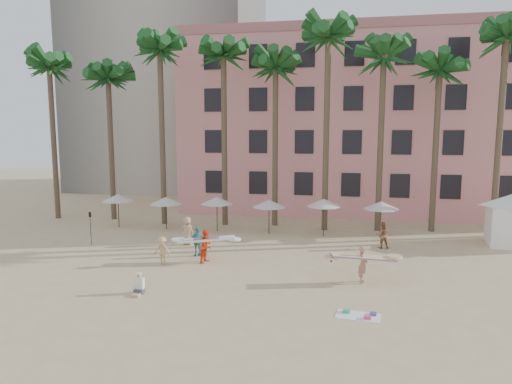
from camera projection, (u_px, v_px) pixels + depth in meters
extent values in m
plane|color=#D1B789|center=(249.00, 293.00, 21.50)|extent=(120.00, 120.00, 0.00)
cube|color=pink|center=(372.00, 126.00, 44.45)|extent=(35.00, 14.00, 16.00)
cylinder|color=brown|center=(54.00, 143.00, 38.85)|extent=(0.44, 0.44, 13.00)
cylinder|color=brown|center=(111.00, 149.00, 38.49)|extent=(0.44, 0.44, 12.00)
cylinder|color=brown|center=(162.00, 138.00, 36.47)|extent=(0.44, 0.44, 14.00)
cylinder|color=brown|center=(224.00, 141.00, 36.09)|extent=(0.44, 0.44, 13.50)
cylinder|color=brown|center=(275.00, 147.00, 35.92)|extent=(0.44, 0.44, 12.50)
cylinder|color=brown|center=(326.00, 135.00, 34.08)|extent=(0.44, 0.44, 14.50)
cylinder|color=brown|center=(380.00, 145.00, 33.94)|extent=(0.44, 0.44, 13.00)
cylinder|color=brown|center=(435.00, 152.00, 33.77)|extent=(0.44, 0.44, 12.00)
cylinder|color=brown|center=(499.00, 139.00, 31.93)|extent=(0.44, 0.44, 14.00)
cylinder|color=#332B23|center=(118.00, 212.00, 35.86)|extent=(0.07, 0.07, 2.50)
cone|color=beige|center=(118.00, 198.00, 35.71)|extent=(2.50, 2.50, 0.55)
cylinder|color=#332B23|center=(166.00, 214.00, 35.04)|extent=(0.07, 0.07, 2.40)
cone|color=beige|center=(166.00, 201.00, 34.90)|extent=(2.50, 2.50, 0.55)
cylinder|color=#332B23|center=(217.00, 215.00, 34.51)|extent=(0.07, 0.07, 2.50)
cone|color=beige|center=(217.00, 200.00, 34.35)|extent=(2.50, 2.50, 0.55)
cylinder|color=#332B23|center=(269.00, 218.00, 33.69)|extent=(0.07, 0.07, 2.40)
cone|color=beige|center=(269.00, 204.00, 33.54)|extent=(2.50, 2.50, 0.55)
cylinder|color=#332B23|center=(324.00, 218.00, 32.85)|extent=(0.07, 0.07, 2.60)
cone|color=beige|center=(324.00, 203.00, 32.69)|extent=(2.50, 2.50, 0.55)
cylinder|color=#332B23|center=(381.00, 221.00, 32.33)|extent=(0.07, 0.07, 2.50)
cone|color=beige|center=(381.00, 205.00, 32.17)|extent=(2.50, 2.50, 0.55)
cube|color=white|center=(358.00, 316.00, 18.90)|extent=(1.91, 1.22, 0.02)
cube|color=#28B084|center=(346.00, 311.00, 19.23)|extent=(0.33, 0.29, 0.10)
cube|color=#F9456B|center=(368.00, 317.00, 18.58)|extent=(0.31, 0.25, 0.12)
cube|color=#523E95|center=(373.00, 314.00, 18.99)|extent=(0.30, 0.33, 0.08)
imported|color=#B47565|center=(363.00, 264.00, 22.93)|extent=(0.51, 0.72, 1.89)
cube|color=beige|center=(363.00, 257.00, 22.88)|extent=(3.32, 1.47, 0.38)
imported|color=#FC441A|center=(206.00, 246.00, 26.45)|extent=(0.94, 1.09, 1.93)
cube|color=white|center=(206.00, 239.00, 26.40)|extent=(3.36, 1.45, 0.33)
imported|color=tan|center=(162.00, 251.00, 25.91)|extent=(1.13, 0.74, 1.64)
imported|color=tan|center=(187.00, 231.00, 30.46)|extent=(1.04, 0.82, 1.88)
imported|color=teal|center=(198.00, 242.00, 27.73)|extent=(1.10, 0.99, 1.80)
imported|color=brown|center=(383.00, 235.00, 29.55)|extent=(0.90, 0.73, 1.75)
cylinder|color=black|center=(91.00, 229.00, 30.43)|extent=(0.04, 0.04, 2.10)
cube|color=black|center=(90.00, 215.00, 30.29)|extent=(0.18, 0.03, 0.35)
cube|color=#3F3F4C|center=(139.00, 291.00, 21.47)|extent=(0.43, 0.41, 0.23)
cube|color=tan|center=(136.00, 295.00, 21.15)|extent=(0.39, 0.43, 0.12)
cube|color=white|center=(139.00, 283.00, 21.46)|extent=(0.43, 0.25, 0.53)
sphere|color=tan|center=(139.00, 275.00, 21.41)|extent=(0.23, 0.23, 0.23)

